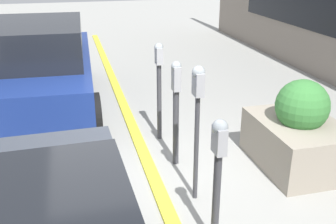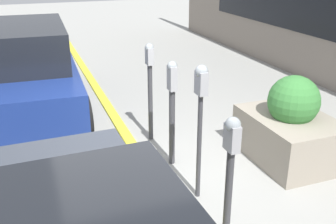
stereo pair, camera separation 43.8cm
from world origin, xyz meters
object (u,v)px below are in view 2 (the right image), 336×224
object	(u,v)px
parking_meter_second	(201,103)
parked_car_middle	(13,70)
parking_meter_middle	(172,102)
planter_box	(290,128)
parking_meter_fourth	(150,78)
parking_meter_nearest	(230,162)

from	to	relation	value
parking_meter_second	parked_car_middle	xyz separation A→B (m)	(3.27, 1.88, -0.33)
parking_meter_middle	planter_box	xyz separation A→B (m)	(-0.42, -1.52, -0.42)
parking_meter_fourth	planter_box	bearing A→B (deg)	-128.05
parking_meter_nearest	parking_meter_middle	world-z (taller)	parking_meter_middle
parking_meter_nearest	planter_box	size ratio (longest dim) A/B	0.98
parked_car_middle	parking_meter_fourth	bearing A→B (deg)	-129.58
parked_car_middle	parking_meter_nearest	bearing A→B (deg)	-153.83
parking_meter_fourth	parking_meter_nearest	bearing A→B (deg)	179.24
parking_meter_second	parking_meter_fourth	size ratio (longest dim) A/B	1.07
planter_box	parked_car_middle	distance (m)	4.47
parking_meter_nearest	parking_meter_middle	size ratio (longest dim) A/B	0.94
parking_meter_middle	planter_box	size ratio (longest dim) A/B	1.04
parking_meter_fourth	parked_car_middle	distance (m)	2.48
parked_car_middle	parking_meter_middle	bearing A→B (deg)	-140.29
parking_meter_second	parking_meter_middle	size ratio (longest dim) A/B	1.12
parking_meter_nearest	parking_meter_fourth	bearing A→B (deg)	-0.76
parking_meter_nearest	parking_meter_middle	xyz separation A→B (m)	(1.63, -0.07, -0.00)
parking_meter_second	planter_box	bearing A→B (deg)	-75.13
parking_meter_middle	parking_meter_fourth	world-z (taller)	parking_meter_fourth
parking_meter_second	parking_meter_fourth	world-z (taller)	parking_meter_second
parking_meter_middle	parking_meter_second	bearing A→B (deg)	-179.62
parking_meter_nearest	parked_car_middle	bearing A→B (deg)	23.95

